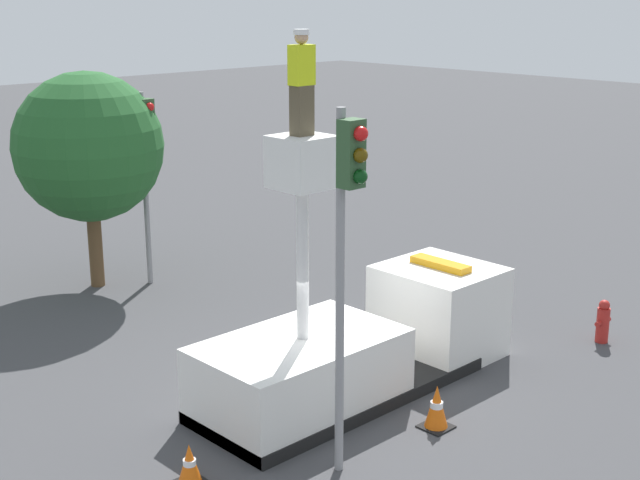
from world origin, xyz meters
TOP-DOWN VIEW (x-y plane):
  - ground_plane at (0.00, 0.00)m, footprint 120.00×120.00m
  - bucket_truck at (0.52, 0.00)m, footprint 6.88×2.31m
  - worker at (-0.95, 0.00)m, footprint 0.40×0.26m
  - traffic_light_pole at (-1.95, -2.06)m, footprint 0.34×0.57m
  - traffic_light_across at (1.16, 8.11)m, footprint 0.34×0.57m
  - fire_hydrant at (6.02, -2.08)m, footprint 0.52×0.28m
  - traffic_cone_rear at (-3.94, -0.63)m, footprint 0.47×0.47m
  - traffic_cone_curbside at (0.28, -2.11)m, footprint 0.52×0.52m
  - tree_right_bg at (0.04, 9.01)m, footprint 3.77×3.77m

SIDE VIEW (x-z plane):
  - ground_plane at x=0.00m, z-range 0.00..0.00m
  - traffic_cone_rear at x=-3.94m, z-range -0.02..0.66m
  - traffic_cone_curbside at x=0.28m, z-range -0.02..0.78m
  - fire_hydrant at x=6.02m, z-range -0.01..0.96m
  - bucket_truck at x=0.52m, z-range -1.67..3.40m
  - traffic_light_across at x=1.16m, z-range 1.04..6.04m
  - tree_right_bg at x=0.04m, z-range 0.87..6.42m
  - traffic_light_pole at x=-1.95m, z-range 1.19..7.00m
  - worker at x=-0.95m, z-range 5.08..6.83m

